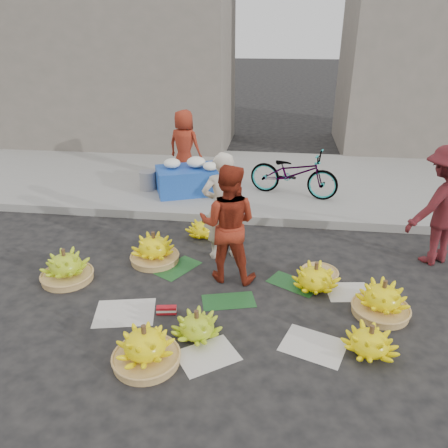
# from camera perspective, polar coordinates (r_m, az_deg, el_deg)

# --- Properties ---
(ground) EXTENTS (80.00, 80.00, 0.00)m
(ground) POSITION_cam_1_polar(r_m,az_deg,el_deg) (5.66, 1.88, -8.97)
(ground) COLOR black
(ground) RESTS_ON ground
(curb) EXTENTS (40.00, 0.25, 0.15)m
(curb) POSITION_cam_1_polar(r_m,az_deg,el_deg) (7.55, 3.56, 0.78)
(curb) COLOR gray
(curb) RESTS_ON ground
(sidewalk) EXTENTS (40.00, 4.00, 0.12)m
(sidewalk) POSITION_cam_1_polar(r_m,az_deg,el_deg) (9.51, 4.50, 5.82)
(sidewalk) COLOR gray
(sidewalk) RESTS_ON ground
(building_left) EXTENTS (6.00, 3.00, 4.00)m
(building_left) POSITION_cam_1_polar(r_m,az_deg,el_deg) (12.73, -13.68, 19.03)
(building_left) COLOR slate
(building_left) RESTS_ON sidewalk
(newspaper_scatter) EXTENTS (3.20, 1.80, 0.00)m
(newspaper_scatter) POSITION_cam_1_polar(r_m,az_deg,el_deg) (5.02, 0.93, -13.99)
(newspaper_scatter) COLOR silver
(newspaper_scatter) RESTS_ON ground
(banana_leaves) EXTENTS (2.00, 1.00, 0.00)m
(banana_leaves) POSITION_cam_1_polar(r_m,az_deg,el_deg) (5.83, 1.09, -7.78)
(banana_leaves) COLOR #17451E
(banana_leaves) RESTS_ON ground
(banana_bunch_0) EXTENTS (0.76, 0.76, 0.46)m
(banana_bunch_0) POSITION_cam_1_polar(r_m,az_deg,el_deg) (6.19, -19.97, -5.26)
(banana_bunch_0) COLOR #AB8148
(banana_bunch_0) RESTS_ON ground
(banana_bunch_1) EXTENTS (0.68, 0.68, 0.34)m
(banana_bunch_1) POSITION_cam_1_polar(r_m,az_deg,el_deg) (4.89, -3.57, -13.07)
(banana_bunch_1) COLOR #89B419
(banana_bunch_1) RESTS_ON ground
(banana_bunch_2) EXTENTS (0.71, 0.71, 0.46)m
(banana_bunch_2) POSITION_cam_1_polar(r_m,az_deg,el_deg) (4.60, -10.24, -15.51)
(banana_bunch_2) COLOR #AB8148
(banana_bunch_2) RESTS_ON ground
(banana_bunch_3) EXTENTS (0.58, 0.58, 0.35)m
(banana_bunch_3) POSITION_cam_1_polar(r_m,az_deg,el_deg) (4.91, 18.53, -14.32)
(banana_bunch_3) COLOR #FFEE0C
(banana_bunch_3) RESTS_ON ground
(banana_bunch_4) EXTENTS (0.76, 0.76, 0.45)m
(banana_bunch_4) POSITION_cam_1_polar(r_m,az_deg,el_deg) (5.51, 19.96, -9.26)
(banana_bunch_4) COLOR #AB8148
(banana_bunch_4) RESTS_ON ground
(banana_bunch_5) EXTENTS (0.71, 0.71, 0.38)m
(banana_bunch_5) POSITION_cam_1_polar(r_m,az_deg,el_deg) (5.78, 11.85, -6.82)
(banana_bunch_5) COLOR #FFEE0C
(banana_bunch_5) RESTS_ON ground
(banana_bunch_6) EXTENTS (0.76, 0.76, 0.47)m
(banana_bunch_6) POSITION_cam_1_polar(r_m,az_deg,el_deg) (6.34, -9.11, -3.21)
(banana_bunch_6) COLOR #AB8148
(banana_bunch_6) RESTS_ON ground
(banana_bunch_7) EXTENTS (0.59, 0.59, 0.34)m
(banana_bunch_7) POSITION_cam_1_polar(r_m,az_deg,el_deg) (7.01, -2.67, -0.54)
(banana_bunch_7) COLOR #FFEE0C
(banana_bunch_7) RESTS_ON ground
(basket_spare) EXTENTS (0.56, 0.56, 0.06)m
(basket_spare) POSITION_cam_1_polar(r_m,az_deg,el_deg) (6.14, 12.35, -6.34)
(basket_spare) COLOR #AB8148
(basket_spare) RESTS_ON ground
(incense_stack) EXTENTS (0.24, 0.11, 0.10)m
(incense_stack) POSITION_cam_1_polar(r_m,az_deg,el_deg) (5.31, -7.52, -11.07)
(incense_stack) COLOR #AF121C
(incense_stack) RESTS_ON ground
(vendor_cream) EXTENTS (0.67, 0.56, 1.58)m
(vendor_cream) POSITION_cam_1_polar(r_m,az_deg,el_deg) (6.14, -0.24, 2.27)
(vendor_cream) COLOR beige
(vendor_cream) RESTS_ON ground
(vendor_red) EXTENTS (0.82, 0.66, 1.59)m
(vendor_red) POSITION_cam_1_polar(r_m,az_deg,el_deg) (5.60, 0.53, 0.01)
(vendor_red) COLOR #9A2E17
(vendor_red) RESTS_ON ground
(man_striped) EXTENTS (1.28, 1.12, 1.72)m
(man_striped) POSITION_cam_1_polar(r_m,az_deg,el_deg) (6.71, 26.67, 2.14)
(man_striped) COLOR maroon
(man_striped) RESTS_ON ground
(flower_table) EXTENTS (1.38, 1.13, 0.69)m
(flower_table) POSITION_cam_1_polar(r_m,az_deg,el_deg) (8.50, -4.61, 5.96)
(flower_table) COLOR #1A45A9
(flower_table) RESTS_ON sidewalk
(grey_bucket) EXTENTS (0.33, 0.33, 0.37)m
(grey_bucket) POSITION_cam_1_polar(r_m,az_deg,el_deg) (8.81, -9.91, 5.64)
(grey_bucket) COLOR gray
(grey_bucket) RESTS_ON sidewalk
(flower_vendor) EXTENTS (0.82, 0.65, 1.46)m
(flower_vendor) POSITION_cam_1_polar(r_m,az_deg,el_deg) (9.11, -5.18, 10.13)
(flower_vendor) COLOR #9A2E17
(flower_vendor) RESTS_ON sidewalk
(bicycle) EXTENTS (1.02, 1.79, 0.89)m
(bicycle) POSITION_cam_1_polar(r_m,az_deg,el_deg) (8.39, 9.09, 6.61)
(bicycle) COLOR gray
(bicycle) RESTS_ON sidewalk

